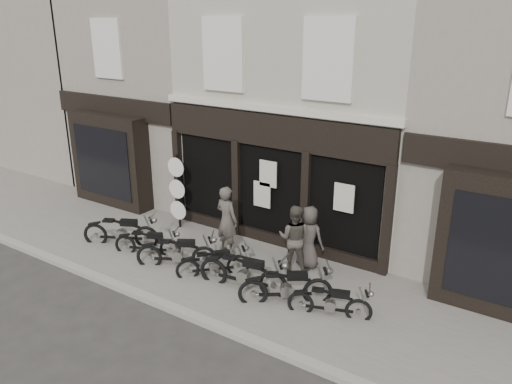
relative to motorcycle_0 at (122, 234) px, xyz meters
The scene contains 17 objects.
ground_plane 3.58m from the motorcycle_0, ahead, with size 90.00×90.00×0.00m, color #2D2B28.
pavement 3.57m from the motorcycle_0, ahead, with size 30.00×4.20×0.12m, color #69645C.
kerb 3.93m from the motorcycle_0, 25.59° to the right, with size 30.00×0.25×0.13m, color gray.
central_building 7.49m from the motorcycle_0, 57.39° to the left, with size 7.30×6.22×8.34m.
neighbour_left 7.13m from the motorcycle_0, 117.37° to the left, with size 5.60×6.73×8.34m.
filler_left 12.84m from the motorcycle_0, 153.13° to the left, with size 11.00×6.00×8.20m, color gray.
motorcycle_0 is the anchor object (origin of this frame).
motorcycle_1 1.11m from the motorcycle_0, ahead, with size 1.82×1.00×0.93m.
motorcycle_2 2.26m from the motorcycle_0, ahead, with size 1.96×1.35×1.04m.
motorcycle_3 3.36m from the motorcycle_0, ahead, with size 1.50×1.51×0.91m.
motorcycle_4 4.40m from the motorcycle_0, ahead, with size 2.34×0.75×1.12m.
motorcycle_5 5.57m from the motorcycle_0, ahead, with size 1.90×1.51×1.05m.
motorcycle_6 6.66m from the motorcycle_0, ahead, with size 1.81×0.88×0.90m.
man_left 3.22m from the motorcycle_0, 23.37° to the left, with size 0.71×0.47×1.95m, color #49433C.
man_centre 5.16m from the motorcycle_0, 16.15° to the left, with size 0.86×0.67×1.77m, color #454138.
man_right 5.48m from the motorcycle_0, 18.75° to the left, with size 0.83×0.54×1.69m, color #3E3734.
advert_sign_post 2.08m from the motorcycle_0, 72.74° to the left, with size 0.60×0.39×2.47m.
Camera 1 is at (7.03, -8.45, 6.38)m, focal length 35.00 mm.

